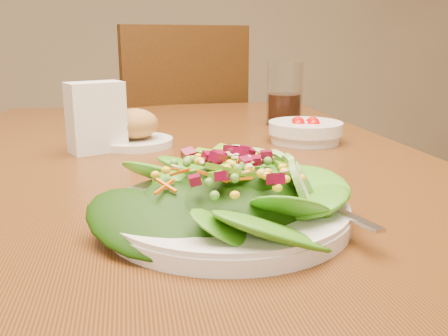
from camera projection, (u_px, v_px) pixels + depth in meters
The scene contains 7 objects.
dining_table at pixel (184, 206), 0.95m from camera, with size 0.90×1.40×0.75m.
chair_far at pixel (174, 160), 1.81m from camera, with size 0.57×0.57×1.00m.
salad_plate at pixel (236, 197), 0.58m from camera, with size 0.29×0.29×0.08m.
bread_plate at pixel (135, 131), 0.99m from camera, with size 0.15×0.15×0.08m.
tomato_bowl at pixel (305, 131), 1.03m from camera, with size 0.15×0.15×0.05m.
drinking_glass at pixel (284, 98), 1.22m from camera, with size 0.09×0.09×0.15m.
napkin_holder at pixel (96, 115), 0.93m from camera, with size 0.12×0.09×0.13m.
Camera 1 is at (-0.10, -0.90, 0.96)m, focal length 40.00 mm.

